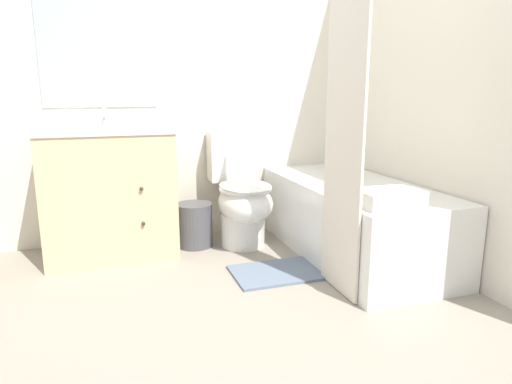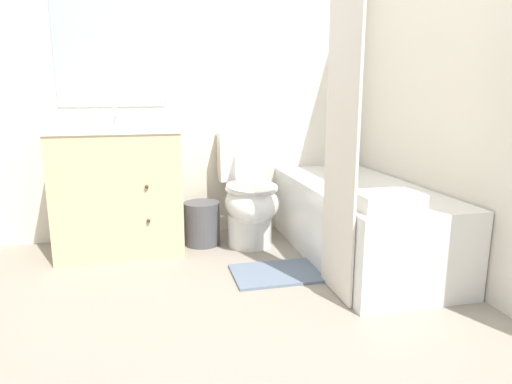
{
  "view_description": "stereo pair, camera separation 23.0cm",
  "coord_description": "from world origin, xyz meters",
  "px_view_note": "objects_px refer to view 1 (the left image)",
  "views": [
    {
      "loc": [
        -0.75,
        -1.68,
        1.09
      ],
      "look_at": [
        0.06,
        0.76,
        0.51
      ],
      "focal_mm": 32.0,
      "sensor_mm": 36.0,
      "label": 1
    },
    {
      "loc": [
        -0.53,
        -1.74,
        1.09
      ],
      "look_at": [
        0.06,
        0.76,
        0.51
      ],
      "focal_mm": 32.0,
      "sensor_mm": 36.0,
      "label": 2
    }
  ],
  "objects_px": {
    "wastebasket": "(194,225)",
    "bath_towel_folded": "(388,198)",
    "hand_towel_folded": "(63,123)",
    "toilet": "(242,197)",
    "bathtub": "(352,218)",
    "bath_mat": "(276,273)",
    "sink_faucet": "(105,120)",
    "soap_dispenser": "(160,115)",
    "vanity_cabinet": "(110,191)",
    "tissue_box": "(136,120)"
  },
  "relations": [
    {
      "from": "soap_dispenser",
      "to": "bath_mat",
      "type": "height_order",
      "value": "soap_dispenser"
    },
    {
      "from": "toilet",
      "to": "bath_mat",
      "type": "bearing_deg",
      "value": -86.55
    },
    {
      "from": "tissue_box",
      "to": "bath_towel_folded",
      "type": "distance_m",
      "value": 1.74
    },
    {
      "from": "sink_faucet",
      "to": "soap_dispenser",
      "type": "bearing_deg",
      "value": -29.49
    },
    {
      "from": "vanity_cabinet",
      "to": "tissue_box",
      "type": "distance_m",
      "value": 0.51
    },
    {
      "from": "vanity_cabinet",
      "to": "wastebasket",
      "type": "bearing_deg",
      "value": -1.71
    },
    {
      "from": "tissue_box",
      "to": "bathtub",
      "type": "bearing_deg",
      "value": -25.26
    },
    {
      "from": "tissue_box",
      "to": "bath_mat",
      "type": "distance_m",
      "value": 1.39
    },
    {
      "from": "sink_faucet",
      "to": "toilet",
      "type": "distance_m",
      "value": 1.07
    },
    {
      "from": "sink_faucet",
      "to": "bath_mat",
      "type": "distance_m",
      "value": 1.54
    },
    {
      "from": "tissue_box",
      "to": "soap_dispenser",
      "type": "bearing_deg",
      "value": -39.34
    },
    {
      "from": "vanity_cabinet",
      "to": "wastebasket",
      "type": "relative_size",
      "value": 2.76
    },
    {
      "from": "vanity_cabinet",
      "to": "soap_dispenser",
      "type": "bearing_deg",
      "value": -0.32
    },
    {
      "from": "tissue_box",
      "to": "soap_dispenser",
      "type": "relative_size",
      "value": 0.83
    },
    {
      "from": "bathtub",
      "to": "tissue_box",
      "type": "distance_m",
      "value": 1.61
    },
    {
      "from": "tissue_box",
      "to": "bath_mat",
      "type": "height_order",
      "value": "tissue_box"
    },
    {
      "from": "tissue_box",
      "to": "hand_towel_folded",
      "type": "distance_m",
      "value": 0.51
    },
    {
      "from": "hand_towel_folded",
      "to": "bathtub",
      "type": "bearing_deg",
      "value": -12.12
    },
    {
      "from": "sink_faucet",
      "to": "bath_towel_folded",
      "type": "distance_m",
      "value": 1.93
    },
    {
      "from": "sink_faucet",
      "to": "bath_towel_folded",
      "type": "xyz_separation_m",
      "value": [
        1.39,
        -1.29,
        -0.36
      ]
    },
    {
      "from": "bathtub",
      "to": "wastebasket",
      "type": "bearing_deg",
      "value": 153.21
    },
    {
      "from": "hand_towel_folded",
      "to": "bath_towel_folded",
      "type": "height_order",
      "value": "hand_towel_folded"
    },
    {
      "from": "hand_towel_folded",
      "to": "bath_mat",
      "type": "relative_size",
      "value": 0.53
    },
    {
      "from": "hand_towel_folded",
      "to": "bath_towel_folded",
      "type": "bearing_deg",
      "value": -30.79
    },
    {
      "from": "sink_faucet",
      "to": "bathtub",
      "type": "xyz_separation_m",
      "value": [
        1.53,
        -0.7,
        -0.64
      ]
    },
    {
      "from": "soap_dispenser",
      "to": "hand_towel_folded",
      "type": "relative_size",
      "value": 0.62
    },
    {
      "from": "toilet",
      "to": "bathtub",
      "type": "relative_size",
      "value": 0.51
    },
    {
      "from": "wastebasket",
      "to": "soap_dispenser",
      "type": "distance_m",
      "value": 0.8
    },
    {
      "from": "sink_faucet",
      "to": "toilet",
      "type": "relative_size",
      "value": 0.18
    },
    {
      "from": "wastebasket",
      "to": "bath_towel_folded",
      "type": "height_order",
      "value": "bath_towel_folded"
    },
    {
      "from": "vanity_cabinet",
      "to": "bathtub",
      "type": "relative_size",
      "value": 0.55
    },
    {
      "from": "vanity_cabinet",
      "to": "tissue_box",
      "type": "height_order",
      "value": "tissue_box"
    },
    {
      "from": "bath_towel_folded",
      "to": "bath_mat",
      "type": "height_order",
      "value": "bath_towel_folded"
    },
    {
      "from": "sink_faucet",
      "to": "hand_towel_folded",
      "type": "distance_m",
      "value": 0.4
    },
    {
      "from": "vanity_cabinet",
      "to": "soap_dispenser",
      "type": "distance_m",
      "value": 0.6
    },
    {
      "from": "bath_mat",
      "to": "toilet",
      "type": "bearing_deg",
      "value": 93.45
    },
    {
      "from": "bath_mat",
      "to": "tissue_box",
      "type": "bearing_deg",
      "value": 132.01
    },
    {
      "from": "wastebasket",
      "to": "hand_towel_folded",
      "type": "xyz_separation_m",
      "value": [
        -0.8,
        -0.11,
        0.74
      ]
    },
    {
      "from": "hand_towel_folded",
      "to": "bath_towel_folded",
      "type": "relative_size",
      "value": 0.82
    },
    {
      "from": "vanity_cabinet",
      "to": "wastebasket",
      "type": "height_order",
      "value": "vanity_cabinet"
    },
    {
      "from": "sink_faucet",
      "to": "soap_dispenser",
      "type": "distance_m",
      "value": 0.4
    },
    {
      "from": "sink_faucet",
      "to": "wastebasket",
      "type": "relative_size",
      "value": 0.46
    },
    {
      "from": "sink_faucet",
      "to": "bath_towel_folded",
      "type": "height_order",
      "value": "sink_faucet"
    },
    {
      "from": "bath_towel_folded",
      "to": "bath_mat",
      "type": "xyz_separation_m",
      "value": [
        -0.47,
        0.42,
        -0.53
      ]
    },
    {
      "from": "toilet",
      "to": "wastebasket",
      "type": "relative_size",
      "value": 2.55
    },
    {
      "from": "wastebasket",
      "to": "bath_towel_folded",
      "type": "bearing_deg",
      "value": -52.37
    },
    {
      "from": "tissue_box",
      "to": "wastebasket",
      "type": "bearing_deg",
      "value": -20.87
    },
    {
      "from": "toilet",
      "to": "tissue_box",
      "type": "distance_m",
      "value": 0.9
    },
    {
      "from": "bathtub",
      "to": "bath_mat",
      "type": "relative_size",
      "value": 3.0
    },
    {
      "from": "hand_towel_folded",
      "to": "vanity_cabinet",
      "type": "bearing_deg",
      "value": 28.06
    }
  ]
}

